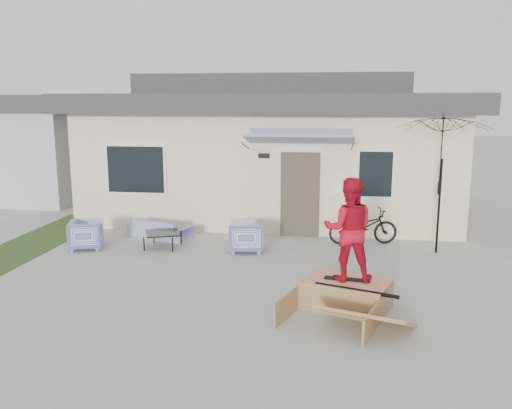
# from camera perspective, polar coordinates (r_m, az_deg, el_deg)

# --- Properties ---
(ground) EXTENTS (90.00, 90.00, 0.00)m
(ground) POSITION_cam_1_polar(r_m,az_deg,el_deg) (9.28, -3.51, -9.98)
(ground) COLOR #A2A39C
(ground) RESTS_ON ground
(grass_strip) EXTENTS (1.40, 8.00, 0.01)m
(grass_strip) POSITION_cam_1_polar(r_m,az_deg,el_deg) (13.04, -24.61, -4.75)
(grass_strip) COLOR #2B421B
(grass_strip) RESTS_ON ground
(house) EXTENTS (10.80, 8.49, 4.10)m
(house) POSITION_cam_1_polar(r_m,az_deg,el_deg) (16.63, 2.11, 6.25)
(house) COLOR beige
(house) RESTS_ON ground
(neighbor_house) EXTENTS (8.60, 7.60, 3.50)m
(neighbor_house) POSITION_cam_1_polar(r_m,az_deg,el_deg) (22.26, -25.37, 6.01)
(neighbor_house) COLOR #A9B2BB
(neighbor_house) RESTS_ON ground
(loveseat) EXTENTS (1.68, 0.98, 0.63)m
(loveseat) POSITION_cam_1_polar(r_m,az_deg,el_deg) (13.34, -10.16, -2.18)
(loveseat) COLOR #41469B
(loveseat) RESTS_ON ground
(armchair_left) EXTENTS (0.85, 0.88, 0.73)m
(armchair_left) POSITION_cam_1_polar(r_m,az_deg,el_deg) (12.75, -17.70, -2.93)
(armchair_left) COLOR #41469B
(armchair_left) RESTS_ON ground
(armchair_right) EXTENTS (0.78, 0.82, 0.76)m
(armchair_right) POSITION_cam_1_polar(r_m,az_deg,el_deg) (11.94, -1.12, -3.25)
(armchair_right) COLOR #41469B
(armchair_right) RESTS_ON ground
(coffee_table) EXTENTS (0.97, 0.97, 0.37)m
(coffee_table) POSITION_cam_1_polar(r_m,az_deg,el_deg) (12.45, -9.93, -3.75)
(coffee_table) COLOR black
(coffee_table) RESTS_ON ground
(bicycle) EXTENTS (1.70, 0.87, 1.03)m
(bicycle) POSITION_cam_1_polar(r_m,az_deg,el_deg) (12.75, 11.38, -1.90)
(bicycle) COLOR black
(bicycle) RESTS_ON ground
(patio_umbrella) EXTENTS (2.38, 2.28, 2.20)m
(patio_umbrella) POSITION_cam_1_polar(r_m,az_deg,el_deg) (12.24, 19.18, 3.02)
(patio_umbrella) COLOR black
(patio_umbrella) RESTS_ON ground
(skate_ramp) EXTENTS (1.83, 2.11, 0.44)m
(skate_ramp) POSITION_cam_1_polar(r_m,az_deg,el_deg) (8.96, 9.56, -9.40)
(skate_ramp) COLOR olive
(skate_ramp) RESTS_ON ground
(skateboard) EXTENTS (0.76, 0.27, 0.05)m
(skateboard) POSITION_cam_1_polar(r_m,az_deg,el_deg) (8.92, 9.70, -7.83)
(skateboard) COLOR black
(skateboard) RESTS_ON skate_ramp
(skater) EXTENTS (0.84, 0.65, 1.67)m
(skater) POSITION_cam_1_polar(r_m,az_deg,el_deg) (8.68, 9.89, -2.44)
(skater) COLOR #B70D20
(skater) RESTS_ON skateboard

